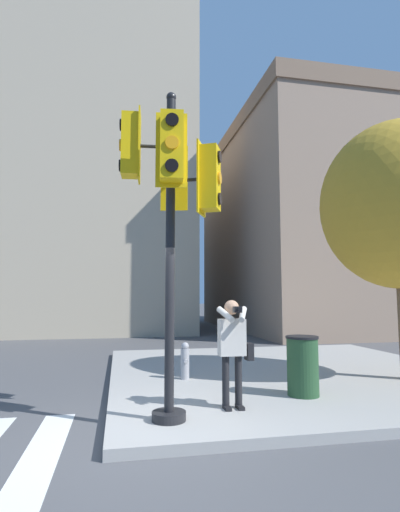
% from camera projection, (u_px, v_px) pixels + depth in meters
% --- Properties ---
extents(ground_plane, '(160.00, 160.00, 0.00)m').
position_uv_depth(ground_plane, '(145.00, 443.00, 4.95)').
color(ground_plane, '#4C4C4F').
extents(sidewalk_corner, '(8.00, 8.00, 0.14)m').
position_uv_depth(sidewalk_corner, '(290.00, 373.00, 9.06)').
color(sidewalk_corner, '#9E9B96').
rests_on(sidewalk_corner, ground_plane).
extents(traffic_signal_pole, '(1.43, 1.47, 4.65)m').
position_uv_depth(traffic_signal_pole, '(171.00, 194.00, 5.66)').
color(traffic_signal_pole, black).
rests_on(traffic_signal_pole, sidewalk_corner).
extents(person_photographer, '(0.58, 0.54, 1.62)m').
position_uv_depth(person_photographer, '(233.00, 343.00, 6.08)').
color(person_photographer, black).
rests_on(person_photographer, sidewalk_corner).
extents(street_tree, '(3.23, 3.23, 5.38)m').
position_uv_depth(street_tree, '(399.00, 205.00, 8.43)').
color(street_tree, brown).
rests_on(street_tree, sidewalk_corner).
extents(fire_hydrant, '(0.17, 0.23, 0.73)m').
position_uv_depth(fire_hydrant, '(185.00, 361.00, 8.11)').
color(fire_hydrant, '#99999E').
rests_on(fire_hydrant, sidewalk_corner).
extents(trash_bin, '(0.55, 0.55, 0.99)m').
position_uv_depth(trash_bin, '(303.00, 366.00, 6.79)').
color(trash_bin, '#234728').
rests_on(trash_bin, sidewalk_corner).
extents(building_left, '(16.80, 12.51, 18.91)m').
position_uv_depth(building_left, '(38.00, 163.00, 23.08)').
color(building_left, tan).
rests_on(building_left, ground_plane).
extents(building_right, '(10.95, 14.13, 11.19)m').
position_uv_depth(building_right, '(320.00, 230.00, 23.10)').
color(building_right, gray).
rests_on(building_right, ground_plane).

